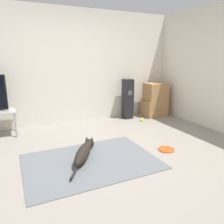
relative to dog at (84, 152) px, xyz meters
The scene contains 11 objects.
ground_plane 0.38m from the dog, 19.19° to the right, with size 12.00×12.00×0.00m, color gray.
wall_back 2.32m from the dog, 80.21° to the left, with size 8.00×0.06×2.55m.
area_rug 0.19m from the dog, 66.95° to the right, with size 1.91×1.37×0.01m.
dog is the anchor object (origin of this frame).
frisbee 1.37m from the dog, 12.17° to the right, with size 0.27×0.27×0.03m.
cardboard_box_lower 2.93m from the dog, 33.19° to the left, with size 0.60×0.45×0.42m.
cardboard_box_upper 2.98m from the dog, 32.79° to the left, with size 0.55×0.41×0.44m.
floor_speaker 2.44m from the dog, 44.97° to the left, with size 0.23×0.23×0.98m.
tennis_ball_by_boxes 2.37m from the dog, 35.22° to the left, with size 0.07×0.07×0.07m.
tennis_ball_near_speaker 2.28m from the dog, 34.83° to the left, with size 0.07×0.07×0.07m.
tennis_ball_loose_on_carpet 2.46m from the dog, 42.05° to the left, with size 0.07×0.07×0.07m.
Camera 1 is at (-1.26, -2.83, 1.52)m, focal length 35.00 mm.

